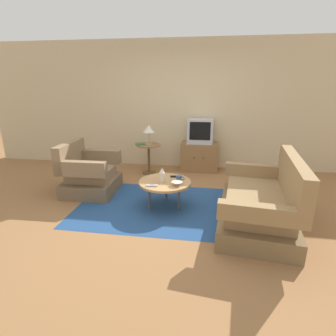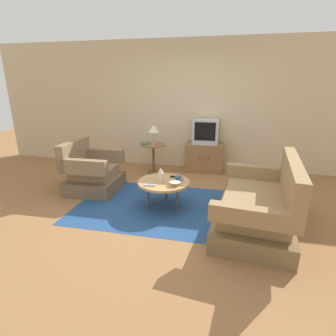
% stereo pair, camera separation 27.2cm
% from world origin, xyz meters
% --- Properties ---
extents(ground_plane, '(16.00, 16.00, 0.00)m').
position_xyz_m(ground_plane, '(0.00, 0.00, 0.00)').
color(ground_plane, olive).
extents(back_wall, '(9.00, 0.12, 2.70)m').
position_xyz_m(back_wall, '(0.00, 2.23, 1.35)').
color(back_wall, '#CCB78E').
rests_on(back_wall, ground).
extents(area_rug, '(2.68, 1.73, 0.00)m').
position_xyz_m(area_rug, '(-0.05, 0.03, 0.00)').
color(area_rug, navy).
rests_on(area_rug, ground).
extents(armchair, '(0.85, 0.91, 0.87)m').
position_xyz_m(armchair, '(-1.45, 0.44, 0.31)').
color(armchair, brown).
rests_on(armchair, ground).
extents(couch, '(1.11, 1.73, 0.95)m').
position_xyz_m(couch, '(1.30, -0.28, 0.30)').
color(couch, brown).
rests_on(couch, ground).
extents(coffee_table, '(0.78, 0.78, 0.42)m').
position_xyz_m(coffee_table, '(-0.05, 0.03, 0.39)').
color(coffee_table, tan).
rests_on(coffee_table, ground).
extents(side_table, '(0.49, 0.49, 0.62)m').
position_xyz_m(side_table, '(-0.63, 1.57, 0.45)').
color(side_table, olive).
rests_on(side_table, ground).
extents(tv_stand, '(0.78, 0.44, 0.61)m').
position_xyz_m(tv_stand, '(0.40, 1.93, 0.31)').
color(tv_stand, olive).
rests_on(tv_stand, ground).
extents(television, '(0.53, 0.40, 0.51)m').
position_xyz_m(television, '(0.40, 1.93, 0.86)').
color(television, '#B7B7BC').
rests_on(television, tv_stand).
extents(table_lamp, '(0.24, 0.24, 0.40)m').
position_xyz_m(table_lamp, '(-0.62, 1.56, 0.93)').
color(table_lamp, '#9E937A').
rests_on(table_lamp, side_table).
extents(vase, '(0.09, 0.09, 0.22)m').
position_xyz_m(vase, '(-0.08, -0.01, 0.53)').
color(vase, beige).
rests_on(vase, coffee_table).
extents(mug, '(0.13, 0.08, 0.08)m').
position_xyz_m(mug, '(0.16, 0.08, 0.46)').
color(mug, '#335184').
rests_on(mug, coffee_table).
extents(bowl, '(0.16, 0.16, 0.06)m').
position_xyz_m(bowl, '(0.15, -0.11, 0.45)').
color(bowl, silver).
rests_on(bowl, coffee_table).
extents(tv_remote_dark, '(0.17, 0.07, 0.02)m').
position_xyz_m(tv_remote_dark, '(0.09, 0.24, 0.43)').
color(tv_remote_dark, black).
rests_on(tv_remote_dark, coffee_table).
extents(tv_remote_silver, '(0.17, 0.08, 0.02)m').
position_xyz_m(tv_remote_silver, '(-0.20, -0.19, 0.43)').
color(tv_remote_silver, '#B2B2B7').
rests_on(tv_remote_silver, coffee_table).
extents(book, '(0.23, 0.22, 0.03)m').
position_xyz_m(book, '(-0.80, 1.53, 0.63)').
color(book, '#3D663D').
rests_on(book, side_table).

